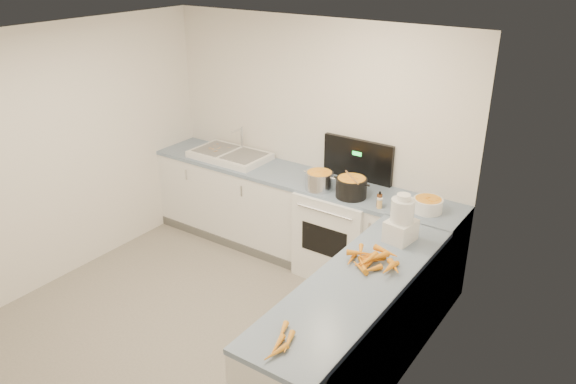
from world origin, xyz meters
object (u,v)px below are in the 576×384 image
Objects in this scene: stove at (341,230)px; steel_pot at (319,182)px; extract_bottle at (379,201)px; food_processor at (401,221)px; sink at (230,155)px; black_pot at (351,189)px; spice_jar at (380,204)px; mixing_bowl at (428,205)px.

steel_pot is (-0.18, -0.15, 0.54)m from stove.
extract_bottle is 0.64m from food_processor.
steel_pot is (1.27, -0.17, 0.04)m from sink.
black_pot is (0.34, 0.02, 0.01)m from steel_pot.
steel_pot is 1.20m from food_processor.
stove is at bearing 143.81° from food_processor.
sink is at bearing 173.52° from spice_jar.
spice_jar is at bearing -22.52° from stove.
steel_pot is 0.92× the size of black_pot.
steel_pot is 0.66m from extract_bottle.
black_pot is 1.11× the size of mixing_bowl.
mixing_bowl is (0.72, 0.11, -0.02)m from black_pot.
sink is at bearing 172.50° from steel_pot.
sink reaches higher than extract_bottle.
mixing_bowl is 0.43m from extract_bottle.
black_pot reaches higher than steel_pot.
stove is 0.59m from steel_pot.
black_pot is (1.61, -0.15, 0.05)m from sink.
food_processor is (1.08, -0.51, 0.10)m from steel_pot.
sink is at bearing 164.00° from food_processor.
stove is 16.05× the size of spice_jar.
spice_jar is (0.49, -0.21, 0.51)m from stove.
mixing_bowl is 0.65m from food_processor.
steel_pot is at bearing -176.96° from black_pot.
stove reaches higher than mixing_bowl.
stove is 5.15× the size of mixing_bowl.
stove is 0.59m from black_pot.
extract_bottle is at bearing -5.94° from sink.
black_pot reaches higher than spice_jar.
sink is 3.26× the size of mixing_bowl.
steel_pot reaches higher than spice_jar.
steel_pot is at bearing -172.98° from mixing_bowl.
spice_jar is (1.94, -0.22, 0.00)m from sink.
extract_bottle is (0.66, -0.03, -0.02)m from steel_pot.
black_pot is 2.33× the size of extract_bottle.
sink is 1.96m from spice_jar.
mixing_bowl is (1.06, 0.13, -0.02)m from steel_pot.
black_pot is 0.72m from mixing_bowl.
sink is at bearing 174.06° from extract_bottle.
food_processor is at bearing -48.55° from extract_bottle.
stove is 0.74m from spice_jar.
extract_bottle is at bearing 131.45° from food_processor.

